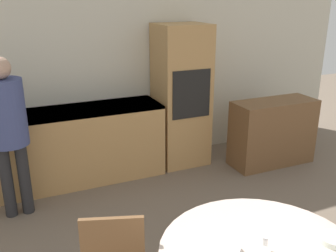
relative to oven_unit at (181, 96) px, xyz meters
name	(u,v)px	position (x,y,z in m)	size (l,w,h in m)	color
wall_back	(106,67)	(-0.89, 0.34, 0.39)	(7.20, 0.05, 2.60)	beige
kitchen_counter	(22,153)	(-2.00, -0.01, -0.45)	(3.28, 0.60, 0.90)	tan
oven_unit	(181,96)	(0.00, 0.00, 0.00)	(0.64, 0.59, 1.82)	tan
sideboard	(272,132)	(1.09, -0.55, -0.48)	(1.12, 0.45, 0.86)	brown
person_standing	(7,122)	(-2.10, -0.53, 0.09)	(0.37, 0.37, 1.63)	#262628
bowl_near	(225,249)	(-1.05, -2.76, -0.12)	(0.18, 0.18, 0.04)	silver
bowl_far	(334,239)	(-0.42, -2.94, -0.12)	(0.17, 0.17, 0.04)	silver
salt_shaker	(265,243)	(-0.83, -2.84, -0.09)	(0.03, 0.03, 0.09)	white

